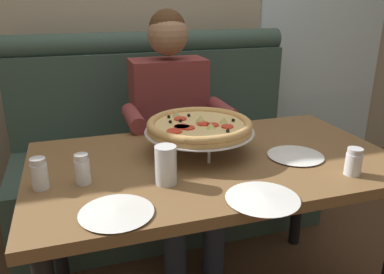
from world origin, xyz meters
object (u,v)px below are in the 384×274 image
(shaker_pepper_flakes, at_px, (353,164))
(drinking_glass, at_px, (166,167))
(plate_near_right, at_px, (296,154))
(plate_near_left, at_px, (116,211))
(patio_chair, at_px, (278,80))
(booth_bench, at_px, (163,156))
(pizza, at_px, (199,126))
(shaker_oregano, at_px, (83,171))
(plate_far_side, at_px, (263,197))
(dining_table, at_px, (214,179))
(diner_main, at_px, (174,121))
(shaker_parmesan, at_px, (40,176))

(shaker_pepper_flakes, bearing_deg, drinking_glass, 168.29)
(shaker_pepper_flakes, height_order, plate_near_right, shaker_pepper_flakes)
(plate_near_left, height_order, patio_chair, patio_chair)
(booth_bench, relative_size, shaker_pepper_flakes, 17.92)
(drinking_glass, bearing_deg, pizza, 49.74)
(shaker_oregano, relative_size, plate_near_left, 0.48)
(shaker_pepper_flakes, xyz_separation_m, patio_chair, (1.14, 2.50, -0.26))
(plate_near_left, relative_size, plate_far_side, 0.95)
(booth_bench, height_order, shaker_pepper_flakes, booth_bench)
(shaker_oregano, height_order, plate_near_right, shaker_oregano)
(plate_near_left, bearing_deg, pizza, 44.86)
(booth_bench, height_order, dining_table, booth_bench)
(diner_main, relative_size, shaker_parmesan, 11.98)
(diner_main, height_order, shaker_parmesan, diner_main)
(shaker_pepper_flakes, relative_size, patio_chair, 0.11)
(plate_near_left, distance_m, drinking_glass, 0.24)
(shaker_oregano, distance_m, plate_far_side, 0.59)
(booth_bench, relative_size, shaker_parmesan, 16.52)
(booth_bench, distance_m, shaker_pepper_flakes, 1.28)
(shaker_parmesan, height_order, plate_far_side, shaker_parmesan)
(plate_far_side, bearing_deg, plate_near_right, 43.57)
(diner_main, height_order, drinking_glass, diner_main)
(plate_near_right, bearing_deg, plate_near_left, -163.37)
(drinking_glass, distance_m, patio_chair, 2.98)
(diner_main, distance_m, plate_near_left, 0.99)
(booth_bench, xyz_separation_m, shaker_oregano, (-0.49, -0.94, 0.38))
(plate_far_side, bearing_deg, patio_chair, 59.23)
(shaker_pepper_flakes, bearing_deg, diner_main, 114.90)
(dining_table, xyz_separation_m, diner_main, (0.00, 0.60, 0.06))
(plate_far_side, bearing_deg, shaker_pepper_flakes, 10.10)
(shaker_oregano, height_order, shaker_pepper_flakes, shaker_oregano)
(shaker_oregano, xyz_separation_m, plate_near_left, (0.08, -0.23, -0.03))
(shaker_oregano, relative_size, shaker_pepper_flakes, 1.07)
(pizza, bearing_deg, shaker_pepper_flakes, -39.14)
(shaker_pepper_flakes, height_order, drinking_glass, drinking_glass)
(pizza, height_order, plate_near_right, pizza)
(shaker_parmesan, bearing_deg, shaker_oregano, -1.93)
(plate_near_right, bearing_deg, booth_bench, 108.00)
(plate_near_right, distance_m, plate_far_side, 0.39)
(shaker_oregano, bearing_deg, drinking_glass, -17.56)
(diner_main, distance_m, drinking_glass, 0.79)
(plate_near_left, bearing_deg, plate_far_side, -6.99)
(diner_main, xyz_separation_m, plate_far_side, (0.02, -0.96, 0.04))
(shaker_pepper_flakes, distance_m, plate_near_left, 0.83)
(shaker_oregano, xyz_separation_m, plate_far_side, (0.52, -0.29, -0.03))
(dining_table, relative_size, plate_near_right, 6.40)
(booth_bench, distance_m, patio_chair, 2.06)
(dining_table, relative_size, shaker_parmesan, 13.14)
(booth_bench, relative_size, shaker_oregano, 16.75)
(pizza, distance_m, plate_near_right, 0.39)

